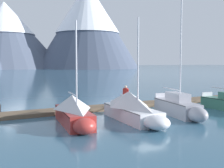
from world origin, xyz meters
The scene contains 8 objects.
ground_plane centered at (0.00, 0.00, 0.00)m, with size 700.00×700.00×0.00m, color #335B75.
mountain_shoulder_ridge centered at (13.00, 188.65, 23.19)m, with size 77.23×77.23×43.86m.
mountain_east_summit centered at (62.26, 164.40, 30.26)m, with size 68.30×68.30×56.30m.
dock centered at (0.00, 4.00, 0.15)m, with size 27.95×3.30×0.30m.
sailboat_second_berth centered at (-6.30, -0.90, 0.91)m, with size 2.39×6.51×6.61m.
sailboat_mid_dock_port centered at (-2.21, -1.56, 0.93)m, with size 2.36×7.21×7.01m.
sailboat_mid_dock_starboard centered at (1.84, -1.71, 0.70)m, with size 2.52×6.56×8.69m.
person_on_dock centered at (0.30, 3.89, 1.26)m, with size 0.39×0.51×1.69m.
Camera 1 is at (-12.68, -18.98, 4.06)m, focal length 47.35 mm.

